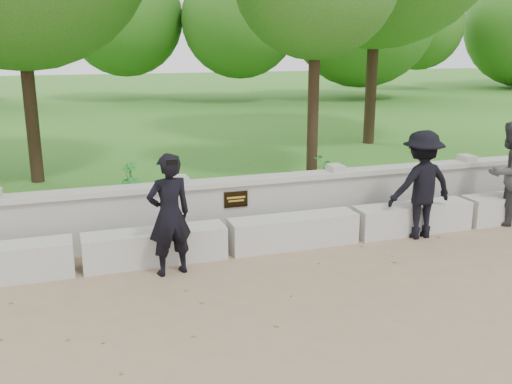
# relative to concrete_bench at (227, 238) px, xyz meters

# --- Properties ---
(ground) EXTENTS (80.00, 80.00, 0.00)m
(ground) POSITION_rel_concrete_bench_xyz_m (-0.00, -1.90, -0.22)
(ground) COLOR #94795A
(ground) RESTS_ON ground
(lawn) EXTENTS (40.00, 22.00, 0.25)m
(lawn) POSITION_rel_concrete_bench_xyz_m (-0.00, 12.10, -0.10)
(lawn) COLOR #296A21
(lawn) RESTS_ON ground
(concrete_bench) EXTENTS (11.90, 0.45, 0.45)m
(concrete_bench) POSITION_rel_concrete_bench_xyz_m (0.00, 0.00, 0.00)
(concrete_bench) COLOR beige
(concrete_bench) RESTS_ON ground
(parapet_wall) EXTENTS (12.50, 0.35, 0.90)m
(parapet_wall) POSITION_rel_concrete_bench_xyz_m (0.00, 0.70, 0.24)
(parapet_wall) COLOR #B2B0A8
(parapet_wall) RESTS_ON ground
(man_main) EXTENTS (0.64, 0.58, 1.57)m
(man_main) POSITION_rel_concrete_bench_xyz_m (-0.87, -0.45, 0.56)
(man_main) COLOR black
(man_main) RESTS_ON ground
(visitor_left) EXTENTS (0.90, 0.75, 1.69)m
(visitor_left) POSITION_rel_concrete_bench_xyz_m (4.68, -0.10, 0.62)
(visitor_left) COLOR #3A3A3E
(visitor_left) RESTS_ON ground
(visitor_mid) EXTENTS (1.08, 0.66, 1.63)m
(visitor_mid) POSITION_rel_concrete_bench_xyz_m (2.96, -0.22, 0.59)
(visitor_mid) COLOR black
(visitor_mid) RESTS_ON ground
(shrub_b) EXTENTS (0.33, 0.38, 0.62)m
(shrub_b) POSITION_rel_concrete_bench_xyz_m (-1.13, 1.40, 0.34)
(shrub_b) COLOR #308D31
(shrub_b) RESTS_ON lawn
(shrub_c) EXTENTS (0.59, 0.56, 0.51)m
(shrub_c) POSITION_rel_concrete_bench_xyz_m (2.67, 2.43, 0.28)
(shrub_c) COLOR #308D31
(shrub_c) RESTS_ON lawn
(shrub_d) EXTENTS (0.40, 0.40, 0.54)m
(shrub_d) POSITION_rel_concrete_bench_xyz_m (-0.99, 2.96, 0.29)
(shrub_d) COLOR #308D31
(shrub_d) RESTS_ON lawn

